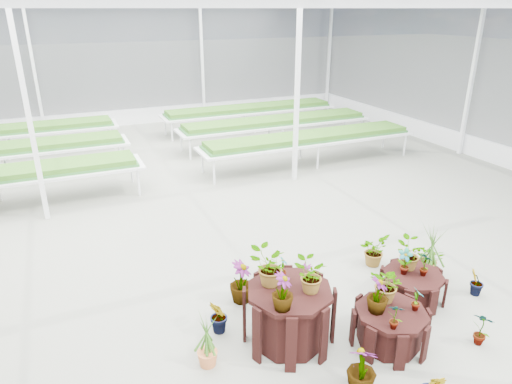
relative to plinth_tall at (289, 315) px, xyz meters
name	(u,v)px	position (x,y,z in m)	size (l,w,h in m)	color
ground_plane	(248,282)	(0.04, 1.53, -0.40)	(24.00, 24.00, 0.00)	gray
greenhouse_shell	(247,151)	(0.04, 1.53, 1.85)	(18.00, 24.00, 4.50)	white
steel_frame	(247,151)	(0.04, 1.53, 1.85)	(18.00, 24.00, 4.50)	silver
nursery_benches	(154,146)	(0.04, 8.73, 0.02)	(16.00, 7.00, 0.84)	silver
plinth_tall	(289,315)	(0.00, 0.00, 0.00)	(1.19, 1.19, 0.81)	black
plinth_mid	(390,327)	(1.20, -0.60, -0.14)	(0.99, 0.99, 0.52)	black
plinth_low	(412,286)	(2.20, 0.10, -0.19)	(0.95, 0.95, 0.43)	black
nursery_plants	(349,281)	(1.07, 0.18, 0.14)	(4.65, 3.27, 1.35)	#2E5919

